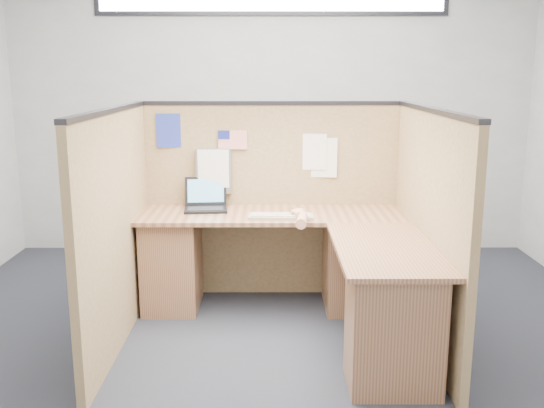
{
  "coord_description": "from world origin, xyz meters",
  "views": [
    {
      "loc": [
        -0.01,
        -3.66,
        1.75
      ],
      "look_at": [
        -0.0,
        0.5,
        0.84
      ],
      "focal_mm": 40.0,
      "sensor_mm": 36.0,
      "label": 1
    }
  ],
  "objects_px": {
    "laptop": "(206,202)",
    "keyboard": "(281,216)",
    "mouse": "(298,215)",
    "l_desk": "(299,274)"
  },
  "relations": [
    {
      "from": "keyboard",
      "to": "mouse",
      "type": "xyz_separation_m",
      "value": [
        0.13,
        0.0,
        0.01
      ]
    },
    {
      "from": "laptop",
      "to": "mouse",
      "type": "relative_size",
      "value": 3.13
    },
    {
      "from": "laptop",
      "to": "keyboard",
      "type": "distance_m",
      "value": 0.64
    },
    {
      "from": "l_desk",
      "to": "keyboard",
      "type": "xyz_separation_m",
      "value": [
        -0.12,
        0.23,
        0.35
      ]
    },
    {
      "from": "l_desk",
      "to": "keyboard",
      "type": "height_order",
      "value": "keyboard"
    },
    {
      "from": "l_desk",
      "to": "laptop",
      "type": "distance_m",
      "value": 0.95
    },
    {
      "from": "laptop",
      "to": "keyboard",
      "type": "xyz_separation_m",
      "value": [
        0.56,
        -0.31,
        -0.04
      ]
    },
    {
      "from": "l_desk",
      "to": "laptop",
      "type": "xyz_separation_m",
      "value": [
        -0.68,
        0.53,
        0.39
      ]
    },
    {
      "from": "mouse",
      "to": "laptop",
      "type": "bearing_deg",
      "value": 155.87
    },
    {
      "from": "laptop",
      "to": "mouse",
      "type": "distance_m",
      "value": 0.75
    }
  ]
}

